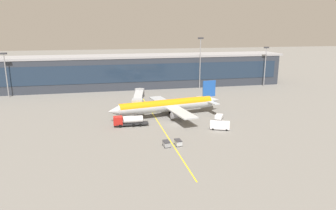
# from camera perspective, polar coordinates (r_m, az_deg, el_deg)

# --- Properties ---
(ground_plane) EXTENTS (700.00, 700.00, 0.00)m
(ground_plane) POSITION_cam_1_polar(r_m,az_deg,el_deg) (99.78, 1.02, -3.60)
(ground_plane) COLOR slate
(apron_lead_in_line) EXTENTS (0.55, 80.00, 0.01)m
(apron_lead_in_line) POSITION_cam_1_polar(r_m,az_deg,el_deg) (100.78, -1.61, -3.42)
(apron_lead_in_line) COLOR yellow
(apron_lead_in_line) RESTS_ON ground_plane
(terminal_building) EXTENTS (180.32, 18.25, 16.41)m
(terminal_building) POSITION_cam_1_polar(r_m,az_deg,el_deg) (160.77, -10.46, 5.95)
(terminal_building) COLOR #2D333D
(terminal_building) RESTS_ON ground_plane
(main_airliner) EXTENTS (41.38, 32.95, 11.48)m
(main_airliner) POSITION_cam_1_polar(r_m,az_deg,el_deg) (108.22, -0.11, -0.08)
(main_airliner) COLOR #B2B7BC
(main_airliner) RESTS_ON ground_plane
(jet_bridge) EXTENTS (7.11, 21.69, 6.53)m
(jet_bridge) POSITION_cam_1_polar(r_m,az_deg,el_deg) (115.94, -5.36, 1.33)
(jet_bridge) COLOR #B2B7BC
(jet_bridge) RESTS_ON ground_plane
(fuel_tanker) EXTENTS (10.85, 2.88, 3.25)m
(fuel_tanker) POSITION_cam_1_polar(r_m,az_deg,el_deg) (98.69, -7.23, -2.86)
(fuel_tanker) COLOR #232326
(fuel_tanker) RESTS_ON ground_plane
(pushback_tug) EXTENTS (3.91, 4.44, 1.40)m
(pushback_tug) POSITION_cam_1_polar(r_m,az_deg,el_deg) (106.95, 9.27, -2.10)
(pushback_tug) COLOR white
(pushback_tug) RESTS_ON ground_plane
(lavatory_truck) EXTENTS (6.24, 4.39, 2.50)m
(lavatory_truck) POSITION_cam_1_polar(r_m,az_deg,el_deg) (96.07, 9.36, -3.61)
(lavatory_truck) COLOR white
(lavatory_truck) RESTS_ON ground_plane
(baggage_cart_0) EXTENTS (1.76, 2.74, 1.48)m
(baggage_cart_0) POSITION_cam_1_polar(r_m,az_deg,el_deg) (81.86, -0.30, -7.06)
(baggage_cart_0) COLOR gray
(baggage_cart_0) RESTS_ON ground_plane
(baggage_cart_1) EXTENTS (1.76, 2.74, 1.48)m
(baggage_cart_1) POSITION_cam_1_polar(r_m,az_deg,el_deg) (82.72, 1.85, -6.83)
(baggage_cart_1) COLOR #B2B7BC
(baggage_cart_1) RESTS_ON ground_plane
(apron_light_mast_0) EXTENTS (2.80, 0.50, 20.39)m
(apron_light_mast_0) POSITION_cam_1_polar(r_m,az_deg,el_deg) (170.53, 17.31, 7.33)
(apron_light_mast_0) COLOR gray
(apron_light_mast_0) RESTS_ON ground_plane
(apron_light_mast_1) EXTENTS (2.80, 0.50, 25.30)m
(apron_light_mast_1) POSITION_cam_1_polar(r_m,az_deg,el_deg) (155.86, 5.88, 8.25)
(apron_light_mast_1) COLOR gray
(apron_light_mast_1) RESTS_ON ground_plane
(apron_light_mast_2) EXTENTS (2.80, 0.50, 19.55)m
(apron_light_mast_2) POSITION_cam_1_polar(r_m,az_deg,el_deg) (153.55, -27.46, 5.53)
(apron_light_mast_2) COLOR gray
(apron_light_mast_2) RESTS_ON ground_plane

